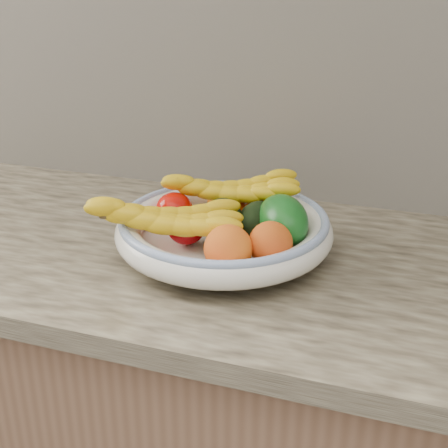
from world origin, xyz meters
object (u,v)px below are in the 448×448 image
Objects in this scene: fruit_bowl at (224,230)px; banana_bunch_front at (164,223)px; green_mango at (283,221)px; banana_bunch_back at (230,194)px.

banana_bunch_front is (-0.08, -0.08, 0.03)m from fruit_bowl.
fruit_bowl is 1.38× the size of banana_bunch_front.
fruit_bowl is at bearing 22.75° from banana_bunch_front.
banana_bunch_front is at bearing 170.38° from green_mango.
green_mango reaches higher than banana_bunch_front.
banana_bunch_back is (-0.12, 0.07, 0.01)m from green_mango.
banana_bunch_back reaches higher than fruit_bowl.
green_mango reaches higher than banana_bunch_back.
green_mango reaches higher than fruit_bowl.
banana_bunch_back is at bearing 115.81° from green_mango.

